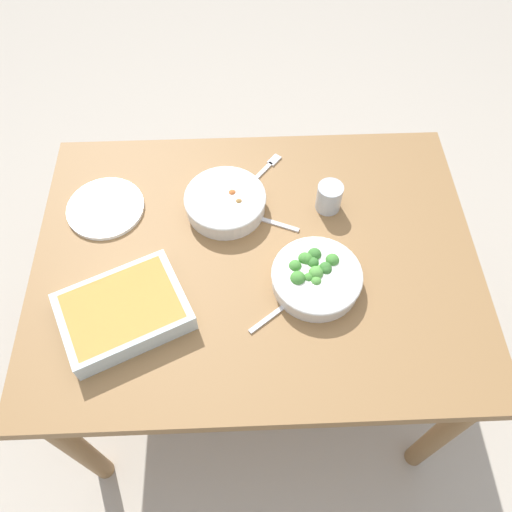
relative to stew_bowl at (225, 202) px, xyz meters
name	(u,v)px	position (x,y,z in m)	size (l,w,h in m)	color
ground_plane	(256,358)	(-0.08, 0.16, -0.77)	(6.00, 6.00, 0.00)	#B2A899
dining_table	(256,273)	(-0.08, 0.16, -0.12)	(1.20, 0.90, 0.74)	olive
stew_bowl	(225,202)	(0.00, 0.00, 0.00)	(0.23, 0.23, 0.06)	silver
broccoli_bowl	(316,277)	(-0.23, 0.25, 0.00)	(0.23, 0.23, 0.07)	silver
baking_dish	(123,311)	(0.25, 0.33, 0.00)	(0.36, 0.32, 0.06)	silver
drink_cup	(329,198)	(-0.29, 0.00, 0.01)	(0.07, 0.07, 0.08)	#B2BCC6
side_plate	(106,208)	(0.34, -0.01, -0.03)	(0.22, 0.22, 0.01)	white
spoon_by_stew	(261,219)	(-0.10, 0.04, -0.03)	(0.17, 0.09, 0.01)	silver
spoon_by_broccoli	(284,306)	(-0.15, 0.32, -0.03)	(0.15, 0.12, 0.01)	silver
fork_on_table	(264,170)	(-0.12, -0.14, -0.03)	(0.13, 0.15, 0.01)	silver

